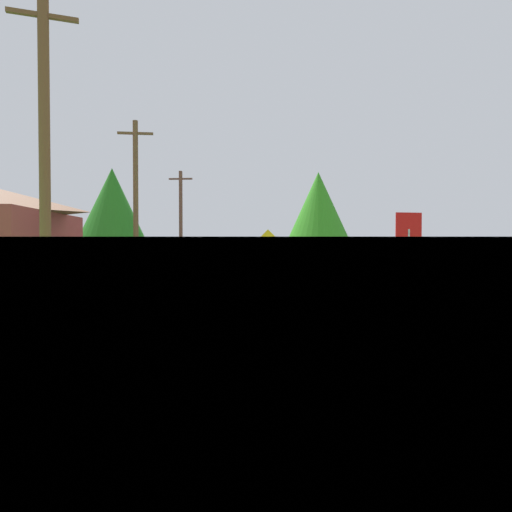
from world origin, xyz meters
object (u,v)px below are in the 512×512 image
Objects in this scene: car_approaching_junction at (229,262)px; utility_pole_near at (44,144)px; stop_sign at (409,238)px; pine_tree_center at (318,206)px; oak_tree_left at (112,203)px; direction_sign at (268,248)px; utility_pole_mid at (136,197)px; utility_pole_far at (181,218)px; parked_car_near_building at (99,266)px.

utility_pole_near is (-4.80, -11.41, 3.63)m from car_approaching_junction.
pine_tree_center is (1.05, 19.44, 2.89)m from stop_sign.
oak_tree_left is (-8.90, 8.59, 4.10)m from car_approaching_junction.
stop_sign is at bearing -69.56° from direction_sign.
car_approaching_junction is 0.49× the size of utility_pole_mid.
utility_pole_far is at bearing -68.53° from car_approaching_junction.
utility_pole_far is (1.49, 14.27, 3.02)m from parked_car_near_building.
utility_pole_near is 1.06× the size of utility_pole_mid.
car_approaching_junction is 0.53× the size of oak_tree_left.
oak_tree_left reaches higher than car_approaching_junction.
pine_tree_center is at bearing 65.72° from direction_sign.
stop_sign is 22.11m from utility_pole_far.
utility_pole_mid reaches higher than oak_tree_left.
utility_pole_mid reaches higher than direction_sign.
direction_sign is at bearing -60.78° from utility_pole_far.
car_approaching_junction is at bearing 53.00° from parked_car_near_building.
utility_pole_far reaches higher than direction_sign.
parked_car_near_building is 14.99m from oak_tree_left.
utility_pole_mid is at bearing 90.00° from parked_car_near_building.
utility_pole_near is at bearing -77.08° from parked_car_near_building.
stop_sign is at bearing -64.76° from utility_pole_far.
direction_sign is at bearing 34.48° from parked_car_near_building.
stop_sign is at bearing 2.06° from utility_pole_near.
utility_pole_mid is 10.70m from oak_tree_left.
utility_pole_near reaches higher than pine_tree_center.
utility_pole_far is at bearing 91.79° from parked_car_near_building.
stop_sign is at bearing -19.69° from parked_car_near_building.
stop_sign is 0.35× the size of oak_tree_left.
parked_car_near_building is at bearing -34.49° from stop_sign.
oak_tree_left is (-14.44, 19.63, 3.03)m from stop_sign.
utility_pole_near reaches higher than utility_pole_mid.
utility_pole_far reaches higher than pine_tree_center.
direction_sign is 11.50m from pine_tree_center.
parked_car_near_building is at bearing -75.70° from oak_tree_left.
utility_pole_near is at bearing -4.99° from stop_sign.
utility_pole_near reaches higher than utility_pole_far.
stop_sign is 10.66m from utility_pole_near.
car_approaching_junction is at bearing -43.96° from oak_tree_left.
oak_tree_left is at bearing 101.61° from utility_pole_near.
utility_pole_far is (-9.39, 19.92, 1.96)m from stop_sign.
pine_tree_center reaches higher than stop_sign.
oak_tree_left is 15.50m from pine_tree_center.
car_approaching_junction is (-5.54, 11.04, -1.07)m from stop_sign.
stop_sign is 24.56m from oak_tree_left.
utility_pole_near reaches higher than direction_sign.
utility_pole_far is at bearing 119.22° from direction_sign.
utility_pole_mid is (-4.78, -1.26, 3.41)m from car_approaching_junction.
car_approaching_junction is 0.83× the size of parked_car_near_building.
utility_pole_mid reaches higher than stop_sign.
pine_tree_center is at bearing -0.69° from oak_tree_left.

